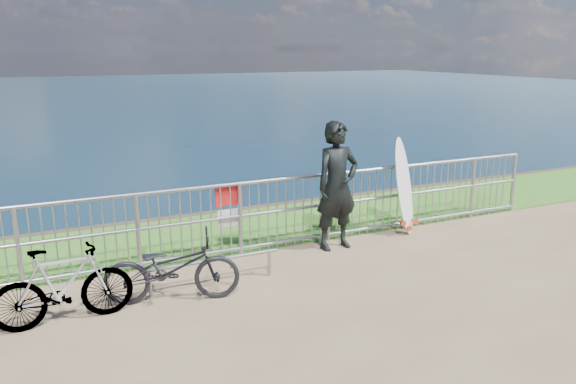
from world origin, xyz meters
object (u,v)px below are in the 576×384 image
surfboard (405,190)px  bicycle_near (172,268)px  bicycle_far (63,286)px  surfer (337,186)px

surfboard → bicycle_near: size_ratio=0.99×
surfboard → bicycle_far: size_ratio=1.07×
surfer → bicycle_far: 4.14m
bicycle_far → bicycle_near: bearing=-89.0°
surfer → bicycle_far: surfer is taller
surfboard → bicycle_far: 5.50m
surfer → bicycle_near: 2.94m
bicycle_near → bicycle_far: (-1.24, -0.06, 0.03)m
bicycle_near → bicycle_far: 1.24m
surfer → bicycle_near: (-2.77, -0.82, -0.56)m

